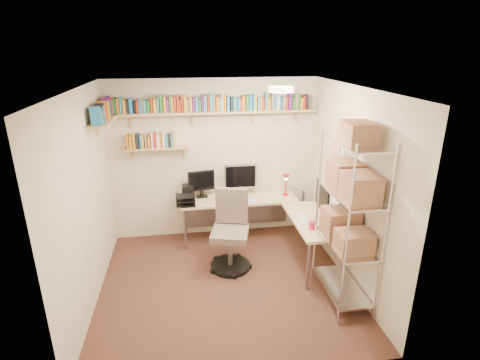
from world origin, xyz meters
name	(u,v)px	position (x,y,z in m)	size (l,w,h in m)	color
ground	(226,284)	(0.00, 0.00, 0.00)	(3.20, 3.20, 0.00)	#3F241B
room_shell	(225,172)	(0.00, 0.00, 1.55)	(3.24, 3.04, 2.52)	beige
wall_shelves	(184,113)	(-0.43, 1.30, 2.03)	(3.12, 1.09, 0.80)	tan
corner_desk	(249,204)	(0.48, 0.98, 0.69)	(2.14, 1.81, 1.21)	#D4BD89
office_chair	(231,236)	(0.12, 0.43, 0.46)	(0.60, 0.61, 1.11)	black
wire_rack	(350,199)	(1.36, -0.49, 1.31)	(0.45, 0.90, 2.20)	silver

